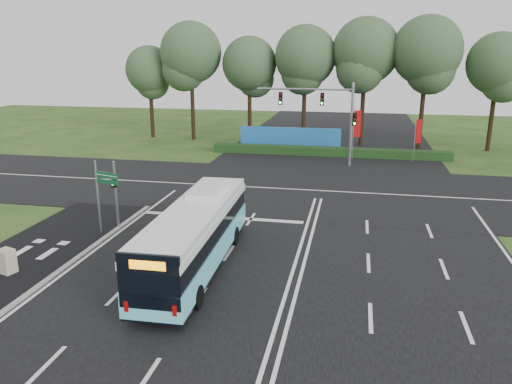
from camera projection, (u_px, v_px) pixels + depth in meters
ground at (297, 258)px, 23.55m from camera, size 120.00×120.00×0.00m
road_main at (297, 258)px, 23.55m from camera, size 20.00×120.00×0.04m
road_cross at (318, 191)px, 34.87m from camera, size 120.00×14.00×0.05m
bike_path at (21, 261)px, 23.10m from camera, size 5.00×18.00×0.06m
kerb_strip at (68, 265)px, 22.63m from camera, size 0.25×18.00×0.12m
city_bus at (196, 236)px, 21.95m from camera, size 2.56×11.01×3.15m
pedestrian_signal at (115, 192)px, 27.00m from camera, size 0.33×0.43×3.77m
street_sign at (102, 189)px, 25.95m from camera, size 1.50×0.53×3.99m
utility_cabinet at (7, 262)px, 21.76m from camera, size 0.81×0.73×1.12m
banner_flag_mid at (356, 127)px, 44.56m from camera, size 0.66×0.12×4.50m
banner_flag_right at (418, 134)px, 43.32m from camera, size 0.57×0.07×3.86m
traffic_light_gantry at (330, 111)px, 41.59m from camera, size 8.41×0.28×7.00m
hedge at (329, 152)px, 46.56m from camera, size 22.00×1.20×0.80m
blue_hoarding at (290, 139)px, 49.49m from camera, size 10.00×0.30×2.20m
eucalyptus_row at (339, 58)px, 49.87m from camera, size 46.60×7.63×12.86m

